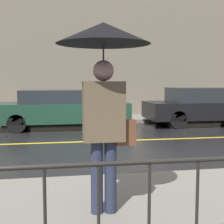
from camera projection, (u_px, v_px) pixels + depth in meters
ground_plane at (103, 141)px, 8.87m from camera, size 80.00×80.00×0.00m
sidewalk_near at (162, 216)px, 3.76m from camera, size 28.00×3.17×0.14m
sidewalk_far at (88, 119)px, 13.39m from camera, size 28.00×2.00×0.14m
lane_marking at (103, 141)px, 8.87m from camera, size 25.20×0.12×0.01m
building_storefront at (85, 46)px, 14.20m from camera, size 28.00×0.30×6.65m
railing_foreground at (220, 203)px, 2.38m from camera, size 12.00×0.04×0.99m
pedestrian at (104, 66)px, 3.55m from camera, size 1.08×1.08×2.22m
car_dark_green at (60, 109)px, 11.22m from camera, size 4.79×1.74×1.40m
car_black at (205, 106)px, 12.15m from camera, size 4.69×1.84×1.46m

